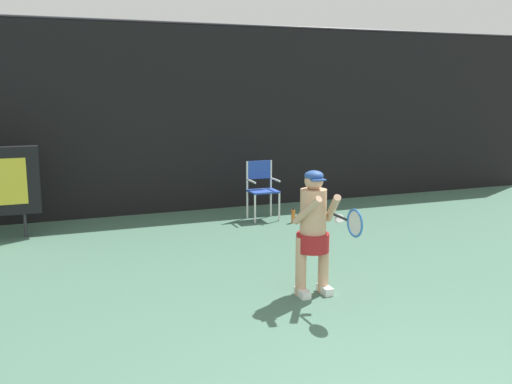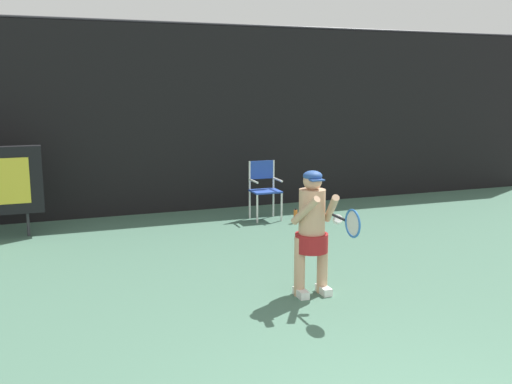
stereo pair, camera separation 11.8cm
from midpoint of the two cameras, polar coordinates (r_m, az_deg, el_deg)
The scene contains 5 objects.
backdrop_screen at distance 11.32m, azimuth -9.43°, elevation 7.05°, with size 18.00×0.12×3.66m.
umpire_chair at distance 10.71m, azimuth 0.26°, elevation 0.58°, with size 0.52×0.44×1.08m.
water_bottle at distance 10.50m, azimuth 3.38°, elevation -2.40°, with size 0.07×0.07×0.27m.
tennis_player at distance 6.80m, azimuth 5.21°, elevation -3.52°, with size 0.52×0.59×1.49m.
tennis_racket at distance 6.26m, azimuth 9.11°, elevation -3.01°, with size 0.03×0.60×0.31m.
Camera 1 is at (-2.37, -2.54, 2.45)m, focal length 40.45 mm.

